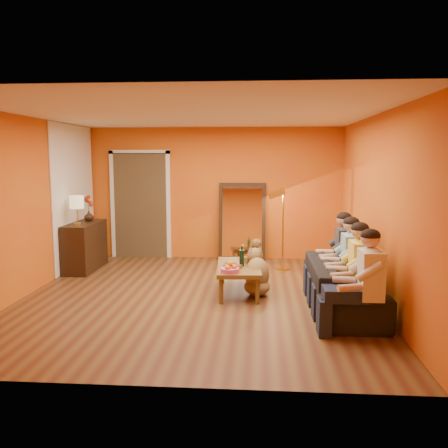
# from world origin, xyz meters

# --- Properties ---
(room_shell) EXTENTS (5.00, 5.50, 2.60)m
(room_shell) POSITION_xyz_m (0.00, 0.37, 1.30)
(room_shell) COLOR brown
(room_shell) RESTS_ON ground
(white_accent) EXTENTS (0.02, 1.90, 2.58)m
(white_accent) POSITION_xyz_m (-2.48, 1.75, 1.30)
(white_accent) COLOR white
(white_accent) RESTS_ON wall_left
(doorway_recess) EXTENTS (1.06, 0.30, 2.10)m
(doorway_recess) POSITION_xyz_m (-1.50, 2.83, 1.05)
(doorway_recess) COLOR #3F2D19
(doorway_recess) RESTS_ON floor
(door_jamb_left) EXTENTS (0.08, 0.06, 2.20)m
(door_jamb_left) POSITION_xyz_m (-2.07, 2.71, 1.05)
(door_jamb_left) COLOR white
(door_jamb_left) RESTS_ON wall_back
(door_jamb_right) EXTENTS (0.08, 0.06, 2.20)m
(door_jamb_right) POSITION_xyz_m (-0.93, 2.71, 1.05)
(door_jamb_right) COLOR white
(door_jamb_right) RESTS_ON wall_back
(door_header) EXTENTS (1.22, 0.06, 0.08)m
(door_header) POSITION_xyz_m (-1.50, 2.71, 2.12)
(door_header) COLOR white
(door_header) RESTS_ON wall_back
(mirror_frame) EXTENTS (0.92, 0.27, 1.51)m
(mirror_frame) POSITION_xyz_m (0.55, 2.63, 0.76)
(mirror_frame) COLOR black
(mirror_frame) RESTS_ON floor
(mirror_glass) EXTENTS (0.78, 0.21, 1.35)m
(mirror_glass) POSITION_xyz_m (0.55, 2.59, 0.76)
(mirror_glass) COLOR white
(mirror_glass) RESTS_ON mirror_frame
(sideboard) EXTENTS (0.44, 1.18, 0.85)m
(sideboard) POSITION_xyz_m (-2.24, 1.55, 0.42)
(sideboard) COLOR black
(sideboard) RESTS_ON floor
(table_lamp) EXTENTS (0.24, 0.24, 0.51)m
(table_lamp) POSITION_xyz_m (-2.24, 1.25, 1.10)
(table_lamp) COLOR beige
(table_lamp) RESTS_ON sideboard
(sofa) EXTENTS (2.14, 0.84, 0.62)m
(sofa) POSITION_xyz_m (2.00, -0.38, 0.31)
(sofa) COLOR black
(sofa) RESTS_ON floor
(coffee_table) EXTENTS (0.70, 1.26, 0.42)m
(coffee_table) POSITION_xyz_m (0.59, 0.24, 0.21)
(coffee_table) COLOR brown
(coffee_table) RESTS_ON floor
(floor_lamp) EXTENTS (0.33, 0.28, 1.44)m
(floor_lamp) POSITION_xyz_m (1.31, 1.77, 0.72)
(floor_lamp) COLOR gold
(floor_lamp) RESTS_ON floor
(dog) EXTENTS (0.41, 0.61, 0.70)m
(dog) POSITION_xyz_m (0.86, 0.20, 0.35)
(dog) COLOR olive
(dog) RESTS_ON floor
(person_far_left) EXTENTS (0.70, 0.44, 1.22)m
(person_far_left) POSITION_xyz_m (2.13, -1.38, 0.61)
(person_far_left) COLOR beige
(person_far_left) RESTS_ON sofa
(person_mid_left) EXTENTS (0.70, 0.44, 1.22)m
(person_mid_left) POSITION_xyz_m (2.13, -0.83, 0.61)
(person_mid_left) COLOR #E9D34D
(person_mid_left) RESTS_ON sofa
(person_mid_right) EXTENTS (0.70, 0.44, 1.22)m
(person_mid_right) POSITION_xyz_m (2.13, -0.28, 0.61)
(person_mid_right) COLOR #80ABC6
(person_mid_right) RESTS_ON sofa
(person_far_right) EXTENTS (0.70, 0.44, 1.22)m
(person_far_right) POSITION_xyz_m (2.13, 0.27, 0.61)
(person_far_right) COLOR #2E2E32
(person_far_right) RESTS_ON sofa
(fruit_bowl) EXTENTS (0.26, 0.26, 0.16)m
(fruit_bowl) POSITION_xyz_m (0.49, -0.21, 0.50)
(fruit_bowl) COLOR #D44A8D
(fruit_bowl) RESTS_ON coffee_table
(wine_bottle) EXTENTS (0.07, 0.07, 0.31)m
(wine_bottle) POSITION_xyz_m (0.64, 0.19, 0.58)
(wine_bottle) COLOR black
(wine_bottle) RESTS_ON coffee_table
(tumbler) EXTENTS (0.11, 0.11, 0.10)m
(tumbler) POSITION_xyz_m (0.71, 0.36, 0.47)
(tumbler) COLOR #B27F3F
(tumbler) RESTS_ON coffee_table
(laptop) EXTENTS (0.43, 0.39, 0.03)m
(laptop) POSITION_xyz_m (0.77, 0.59, 0.43)
(laptop) COLOR black
(laptop) RESTS_ON coffee_table
(book_lower) EXTENTS (0.24, 0.27, 0.02)m
(book_lower) POSITION_xyz_m (0.41, 0.04, 0.43)
(book_lower) COLOR black
(book_lower) RESTS_ON coffee_table
(book_mid) EXTENTS (0.29, 0.33, 0.02)m
(book_mid) POSITION_xyz_m (0.42, 0.05, 0.45)
(book_mid) COLOR #9E2A12
(book_mid) RESTS_ON book_lower
(book_upper) EXTENTS (0.19, 0.24, 0.02)m
(book_upper) POSITION_xyz_m (0.41, 0.03, 0.47)
(book_upper) COLOR black
(book_upper) RESTS_ON book_mid
(vase) EXTENTS (0.18, 0.18, 0.18)m
(vase) POSITION_xyz_m (-2.24, 1.80, 0.94)
(vase) COLOR black
(vase) RESTS_ON sideboard
(flowers) EXTENTS (0.17, 0.17, 0.48)m
(flowers) POSITION_xyz_m (-2.24, 1.80, 1.21)
(flowers) COLOR #9E2A12
(flowers) RESTS_ON vase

